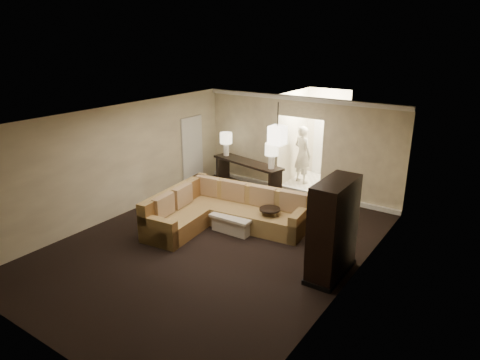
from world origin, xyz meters
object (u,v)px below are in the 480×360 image
Objects in this scene: coffee_table at (239,220)px; console_table at (248,174)px; person at (303,151)px; armoire at (333,231)px; drink_table at (270,215)px; sectional_sofa at (221,212)px.

console_table reaches higher than coffee_table.
person is (-0.26, 3.85, 0.78)m from coffee_table.
armoire is 2.16m from drink_table.
person is (0.12, 4.03, 0.61)m from sectional_sofa.
sectional_sofa is 0.45m from coffee_table.
person is at bearing 122.37° from armoire.
sectional_sofa is 1.70× the size of armoire.
coffee_table is (0.38, 0.18, -0.17)m from sectional_sofa.
person is (0.94, 1.65, 0.45)m from console_table.
console_table is (-1.19, 2.20, 0.33)m from coffee_table.
armoire is (3.83, -2.91, 0.37)m from console_table.
person is at bearing 81.93° from sectional_sofa.
sectional_sofa is 4.07m from person.
sectional_sofa is at bearing 109.61° from person.
console_table is at bearing 133.98° from drink_table.
drink_table is 3.82m from person.
person is at bearing 72.17° from console_table.
drink_table reaches higher than coffee_table.
armoire is (3.01, -0.53, 0.54)m from sectional_sofa.
drink_table is (1.93, -2.00, -0.11)m from console_table.
console_table is 1.27× the size of armoire.
coffee_table is at bearing 18.47° from sectional_sofa.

